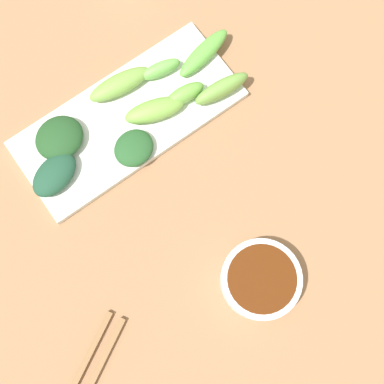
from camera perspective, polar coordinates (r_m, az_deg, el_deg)
name	(u,v)px	position (r m, az deg, el deg)	size (l,w,h in m)	color
tabletop	(179,191)	(0.74, -1.42, 0.13)	(2.10, 2.10, 0.02)	#996D4B
sauce_bowl	(261,280)	(0.69, 7.58, -9.54)	(0.11, 0.11, 0.03)	white
serving_plate	(129,118)	(0.76, -6.91, 8.09)	(0.14, 0.33, 0.01)	white
broccoli_leafy_0	(59,138)	(0.75, -14.41, 5.79)	(0.06, 0.07, 0.03)	#204821
broccoli_leafy_1	(134,148)	(0.72, -6.44, 4.84)	(0.05, 0.06, 0.02)	#255428
broccoli_stalk_2	(155,110)	(0.74, -4.15, 8.98)	(0.03, 0.09, 0.03)	#79AE45
broccoli_stalk_3	(185,94)	(0.75, -0.80, 10.73)	(0.02, 0.06, 0.03)	#6FAE45
broccoli_stalk_4	(161,69)	(0.77, -3.49, 13.36)	(0.02, 0.06, 0.02)	#6EB550
broccoli_stalk_5	(204,53)	(0.78, 1.30, 15.07)	(0.03, 0.10, 0.02)	#61AA42
broccoli_leafy_6	(54,175)	(0.73, -14.93, 1.87)	(0.05, 0.07, 0.02)	#1F4933
broccoli_stalk_7	(120,84)	(0.76, -7.96, 11.69)	(0.03, 0.10, 0.02)	#77A746
broccoli_stalk_8	(222,89)	(0.75, 3.29, 11.31)	(0.02, 0.09, 0.03)	#72A446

